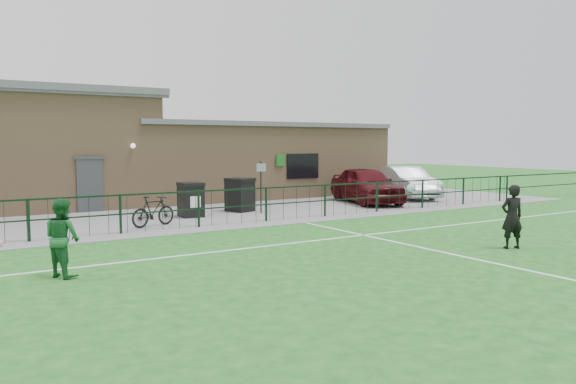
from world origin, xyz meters
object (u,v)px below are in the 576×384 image
wheelie_bin_right (240,196)px  sign_post (261,187)px  car_maroon (366,185)px  bicycle_d (153,211)px  outfield_player (62,238)px  wheelie_bin_left (191,201)px  car_silver (406,182)px

wheelie_bin_right → sign_post: sign_post is taller
sign_post → car_maroon: sign_post is taller
sign_post → car_maroon: bearing=7.0°
wheelie_bin_right → bicycle_d: wheelie_bin_right is taller
car_maroon → outfield_player: bearing=-137.2°
sign_post → car_maroon: 5.89m
sign_post → outfield_player: sign_post is taller
wheelie_bin_left → wheelie_bin_right: 2.33m
car_silver → bicycle_d: 13.90m
wheelie_bin_right → outfield_player: bearing=-154.7°
sign_post → car_silver: bearing=9.2°
wheelie_bin_left → wheelie_bin_right: (2.27, 0.50, 0.03)m
wheelie_bin_left → outfield_player: outfield_player is taller
wheelie_bin_right → outfield_player: (-8.01, -7.71, 0.17)m
wheelie_bin_left → car_maroon: 8.53m
wheelie_bin_left → wheelie_bin_right: size_ratio=0.95×
wheelie_bin_right → car_maroon: bearing=-20.9°
car_maroon → car_silver: 3.25m
outfield_player → wheelie_bin_right: bearing=-72.6°
wheelie_bin_right → outfield_player: outfield_player is taller
wheelie_bin_right → car_maroon: 6.26m
car_silver → outfield_player: 19.27m
sign_post → car_maroon: size_ratio=0.42×
sign_post → outfield_player: (-8.43, -6.75, -0.22)m
wheelie_bin_right → bicycle_d: bearing=-171.9°
wheelie_bin_left → car_silver: car_silver is taller
wheelie_bin_left → car_maroon: (8.53, 0.25, 0.23)m
car_silver → outfield_player: outfield_player is taller
wheelie_bin_right → sign_post: size_ratio=0.61×
car_silver → wheelie_bin_left: bearing=-157.0°
wheelie_bin_left → sign_post: size_ratio=0.58×
car_silver → wheelie_bin_right: bearing=-158.9°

